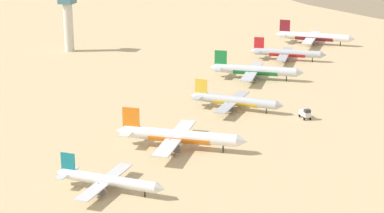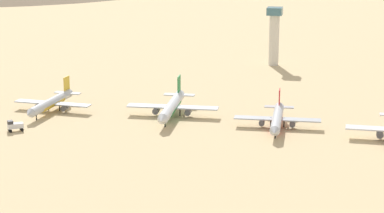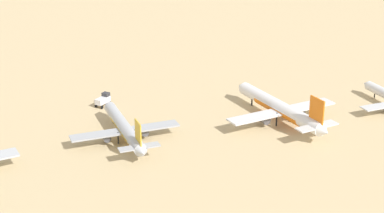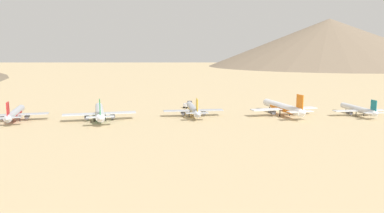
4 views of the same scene
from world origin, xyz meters
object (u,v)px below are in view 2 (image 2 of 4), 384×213
Objects in this scene: parked_jet_7 at (277,118)px; service_truck at (15,125)px; control_tower at (274,33)px; parked_jet_6 at (172,106)px; parked_jet_5 at (51,103)px.

service_truck is at bearing -75.24° from parked_jet_7.
parked_jet_6 is at bearing -13.74° from control_tower.
control_tower reaches higher than service_truck.
service_truck is (22.96, -87.13, -1.49)m from parked_jet_7.
parked_jet_6 is 39.72m from parked_jet_7.
parked_jet_6 reaches higher than parked_jet_5.
parked_jet_7 is at bearing 87.33° from parked_jet_5.
parked_jet_7 is at bearing 104.76° from service_truck.
parked_jet_5 is 6.54× the size of service_truck.
control_tower is (-102.78, 25.13, 11.71)m from parked_jet_6.
parked_jet_5 is 1.32× the size of control_tower.
parked_jet_6 is 56.51m from service_truck.
parked_jet_5 is 27.06m from service_truck.
control_tower is (-105.62, 70.83, 12.16)m from parked_jet_5.
parked_jet_7 is 1.33× the size of control_tower.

